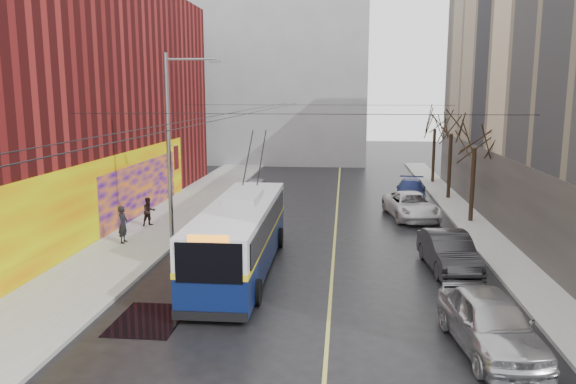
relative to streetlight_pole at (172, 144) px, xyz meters
name	(u,v)px	position (x,y,z in m)	size (l,w,h in m)	color
ground	(277,339)	(6.14, -10.00, -4.85)	(140.00, 140.00, 0.00)	black
sidewalk_left	(152,232)	(-1.86, 2.00, -4.77)	(4.00, 60.00, 0.15)	gray
sidewalk_right	(488,240)	(15.14, 2.00, -4.77)	(2.00, 60.00, 0.15)	gray
lane_line	(336,228)	(7.64, 4.00, -4.84)	(0.12, 50.00, 0.01)	#BFB74C
building_left	(18,97)	(-9.85, 3.99, 2.14)	(12.11, 36.00, 14.00)	#501010
building_far	(271,75)	(0.14, 34.99, 4.17)	(20.50, 12.10, 18.00)	gray
streetlight_pole	(172,144)	(0.00, 0.00, 0.00)	(2.65, 0.60, 9.00)	slate
catenary_wires	(263,111)	(3.60, 4.77, 1.40)	(18.00, 60.00, 0.22)	black
tree_near	(475,134)	(15.14, 6.00, 0.13)	(3.20, 3.20, 6.40)	black
tree_mid	(452,122)	(15.14, 13.00, 0.41)	(3.20, 3.20, 6.68)	black
tree_far	(435,119)	(15.14, 20.00, 0.30)	(3.20, 3.20, 6.57)	black
puddle	(149,320)	(1.87, -9.04, -4.84)	(2.12, 2.88, 0.01)	black
pigeons_flying	(263,96)	(4.19, 0.92, 2.22)	(3.88, 3.22, 2.60)	slate
trolleybus	(240,235)	(3.89, -3.71, -3.35)	(2.76, 11.44, 5.39)	#081441
parked_car_a	(490,322)	(12.22, -10.13, -4.01)	(1.97, 4.90, 1.67)	#AAABAF
parked_car_b	(449,252)	(12.37, -2.75, -4.07)	(1.64, 4.71, 1.55)	#242326
parked_car_c	(411,206)	(11.96, 6.97, -4.11)	(2.45, 5.31, 1.47)	silver
parked_car_d	(411,190)	(12.57, 12.53, -4.15)	(1.96, 4.81, 1.40)	navy
following_car	(255,189)	(1.99, 11.84, -4.13)	(1.69, 4.20, 1.43)	#AFB0B4
pedestrian_a	(123,224)	(-2.37, -0.49, -3.81)	(0.65, 0.43, 1.78)	black
pedestrian_b	(149,212)	(-2.34, 2.99, -3.93)	(0.75, 0.58, 1.54)	black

